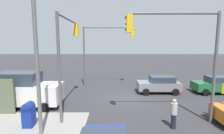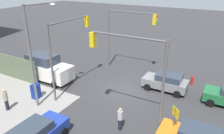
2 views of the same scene
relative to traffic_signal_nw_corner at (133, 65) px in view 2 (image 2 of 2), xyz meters
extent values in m
plane|color=#333335|center=(2.47, -4.50, -4.62)|extent=(120.00, 120.00, 0.00)
cylinder|color=#59595B|center=(-2.03, 0.00, -1.37)|extent=(0.18, 0.18, 6.50)
cylinder|color=#59595B|center=(0.46, 0.00, 1.76)|extent=(4.97, 0.12, 0.12)
cube|color=yellow|center=(2.95, 0.00, 1.23)|extent=(0.32, 0.36, 1.00)
sphere|color=red|center=(3.13, 0.00, 1.55)|extent=(0.18, 0.18, 0.18)
sphere|color=orange|center=(3.13, 0.00, 1.23)|extent=(0.18, 0.18, 0.18)
sphere|color=green|center=(3.13, 0.00, 0.91)|extent=(0.18, 0.18, 0.18)
cylinder|color=#59595B|center=(6.97, -9.00, -1.37)|extent=(0.18, 0.18, 6.50)
cylinder|color=#59595B|center=(4.36, -9.00, 1.76)|extent=(5.22, 0.12, 0.12)
cube|color=yellow|center=(1.75, -9.00, 1.23)|extent=(0.32, 0.36, 1.00)
sphere|color=red|center=(1.57, -9.00, 1.55)|extent=(0.18, 0.18, 0.18)
sphere|color=orange|center=(1.57, -9.00, 1.23)|extent=(0.18, 0.18, 0.18)
sphere|color=green|center=(1.57, -9.00, 0.91)|extent=(0.18, 0.18, 0.18)
cylinder|color=#59595B|center=(6.97, 0.00, -1.37)|extent=(0.18, 0.18, 6.50)
cylinder|color=#59595B|center=(6.97, -2.50, 1.76)|extent=(0.12, 4.99, 0.12)
cube|color=yellow|center=(6.97, -4.99, 1.23)|extent=(0.36, 0.32, 1.00)
sphere|color=red|center=(6.97, -5.17, 1.55)|extent=(0.18, 0.18, 0.18)
sphere|color=orange|center=(6.97, -5.17, 1.23)|extent=(0.18, 0.18, 0.18)
sphere|color=green|center=(6.97, -5.17, 0.91)|extent=(0.18, 0.18, 0.18)
cylinder|color=slate|center=(7.67, 1.30, -0.62)|extent=(0.20, 0.20, 8.00)
cylinder|color=slate|center=(7.49, 0.11, 3.28)|extent=(0.46, 2.39, 0.10)
ellipsoid|color=silver|center=(7.31, -1.07, 3.13)|extent=(0.56, 0.36, 0.24)
cylinder|color=#4C4C4C|center=(-2.93, -0.02, -3.42)|extent=(0.08, 0.08, 2.40)
cube|color=yellow|center=(-2.93, -0.02, -2.57)|extent=(0.48, 0.48, 0.64)
cube|color=navy|center=(8.67, 0.50, -4.05)|extent=(0.56, 0.64, 1.15)
cylinder|color=navy|center=(8.67, 0.50, -3.47)|extent=(0.56, 0.64, 0.56)
cylinder|color=red|center=(-2.53, -8.70, -4.22)|extent=(0.26, 0.26, 0.80)
sphere|color=red|center=(-2.53, -8.70, -3.80)|extent=(0.24, 0.24, 0.24)
cube|color=slate|center=(-0.52, -6.37, -3.93)|extent=(3.96, 1.80, 0.75)
cube|color=#2D3847|center=(-0.84, -6.37, -3.28)|extent=(2.22, 1.58, 0.55)
cylinder|color=black|center=(0.82, -5.47, -4.30)|extent=(0.64, 0.22, 0.64)
cylinder|color=black|center=(0.82, -7.27, -4.30)|extent=(0.64, 0.22, 0.64)
cylinder|color=black|center=(-1.87, -5.47, -4.30)|extent=(0.64, 0.22, 0.64)
cylinder|color=black|center=(-1.87, -7.27, -4.30)|extent=(0.64, 0.22, 0.64)
cube|color=#2D3847|center=(-4.50, 0.31, -3.28)|extent=(2.26, 1.58, 0.55)
cylinder|color=black|center=(-2.80, -0.59, -4.30)|extent=(0.64, 0.22, 0.64)
cylinder|color=black|center=(-4.56, -5.36, -4.30)|extent=(0.64, 0.22, 0.64)
cylinder|color=black|center=(-4.56, -7.16, -4.30)|extent=(0.64, 0.22, 0.64)
cube|color=#2D3847|center=(4.24, 4.94, -3.28)|extent=(1.58, 2.38, 0.55)
cylinder|color=black|center=(5.14, 3.16, -4.30)|extent=(0.22, 0.64, 0.64)
cylinder|color=black|center=(3.34, 3.16, -4.30)|extent=(0.22, 0.64, 0.64)
cube|color=white|center=(10.47, -2.70, -3.60)|extent=(5.40, 2.10, 1.40)
cube|color=#2D3847|center=(10.90, -2.70, -2.45)|extent=(3.02, 1.85, 0.90)
cylinder|color=black|center=(8.64, -3.75, -4.30)|extent=(0.64, 0.22, 0.64)
cylinder|color=black|center=(8.64, -1.65, -4.30)|extent=(0.64, 0.22, 0.64)
cylinder|color=black|center=(12.31, -3.75, -4.30)|extent=(0.64, 0.22, 0.64)
cylinder|color=black|center=(12.31, -1.65, -4.30)|extent=(0.64, 0.22, 0.64)
cylinder|color=#B2B2B7|center=(0.47, 0.70, -3.47)|extent=(0.36, 0.36, 0.65)
sphere|color=tan|center=(0.47, 0.70, -3.03)|extent=(0.22, 0.22, 0.22)
cylinder|color=#1E1E2D|center=(0.47, 0.70, -4.21)|extent=(0.28, 0.28, 0.82)
cylinder|color=#9E937A|center=(9.27, 2.90, -3.40)|extent=(0.36, 0.36, 0.70)
sphere|color=tan|center=(9.27, 2.90, -2.93)|extent=(0.24, 0.24, 0.24)
cylinder|color=#1E1E2D|center=(9.27, 2.90, -4.18)|extent=(0.28, 0.28, 0.88)
camera|label=1|loc=(3.90, 9.97, 0.14)|focal=28.00mm
camera|label=2|loc=(-5.02, 11.63, 5.08)|focal=35.00mm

